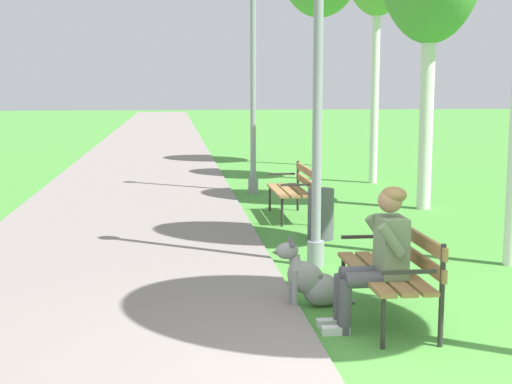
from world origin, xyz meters
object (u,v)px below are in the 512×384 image
object	(u,v)px
park_bench_mid	(294,186)
litter_bin	(321,214)
person_seated_on_near_bench	(379,253)
dog_grey	(311,280)
lamp_post_mid	(253,73)
park_bench_near	(394,265)
lamp_post_near	(318,61)

from	to	relation	value
park_bench_mid	litter_bin	bearing A→B (deg)	-86.72
park_bench_mid	person_seated_on_near_bench	distance (m)	5.41
litter_bin	dog_grey	bearing A→B (deg)	-103.35
person_seated_on_near_bench	lamp_post_mid	xyz separation A→B (m)	(-0.17, 8.18, 1.66)
park_bench_mid	person_seated_on_near_bench	world-z (taller)	person_seated_on_near_bench
park_bench_near	lamp_post_mid	bearing A→B (deg)	92.72
dog_grey	litter_bin	size ratio (longest dim) A/B	1.19
park_bench_near	lamp_post_mid	xyz separation A→B (m)	(-0.38, 7.97, 1.83)
person_seated_on_near_bench	dog_grey	xyz separation A→B (m)	(-0.45, 0.70, -0.42)
dog_grey	litter_bin	xyz separation A→B (m)	(0.73, 3.06, 0.09)
park_bench_near	litter_bin	size ratio (longest dim) A/B	2.14
park_bench_mid	lamp_post_mid	size ratio (longest dim) A/B	0.33
dog_grey	litter_bin	world-z (taller)	dog_grey
park_bench_mid	litter_bin	world-z (taller)	park_bench_mid
person_seated_on_near_bench	lamp_post_mid	bearing A→B (deg)	91.20
person_seated_on_near_bench	park_bench_near	bearing A→B (deg)	45.14
person_seated_on_near_bench	dog_grey	size ratio (longest dim) A/B	1.50
lamp_post_mid	park_bench_near	bearing A→B (deg)	-87.28
park_bench_mid	dog_grey	bearing A→B (deg)	-97.64
lamp_post_mid	litter_bin	distance (m)	4.87
park_bench_mid	dog_grey	size ratio (longest dim) A/B	1.80
park_bench_mid	lamp_post_near	world-z (taller)	lamp_post_near
park_bench_near	person_seated_on_near_bench	size ratio (longest dim) A/B	1.20
lamp_post_near	park_bench_near	bearing A→B (deg)	-81.64
park_bench_mid	dog_grey	distance (m)	4.75
person_seated_on_near_bench	dog_grey	world-z (taller)	person_seated_on_near_bench
person_seated_on_near_bench	lamp_post_near	bearing A→B (deg)	92.39
park_bench_near	person_seated_on_near_bench	distance (m)	0.34
park_bench_near	dog_grey	bearing A→B (deg)	143.13
park_bench_mid	dog_grey	xyz separation A→B (m)	(-0.63, -4.71, -0.25)
park_bench_mid	person_seated_on_near_bench	bearing A→B (deg)	-91.88
park_bench_near	litter_bin	bearing A→B (deg)	88.95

